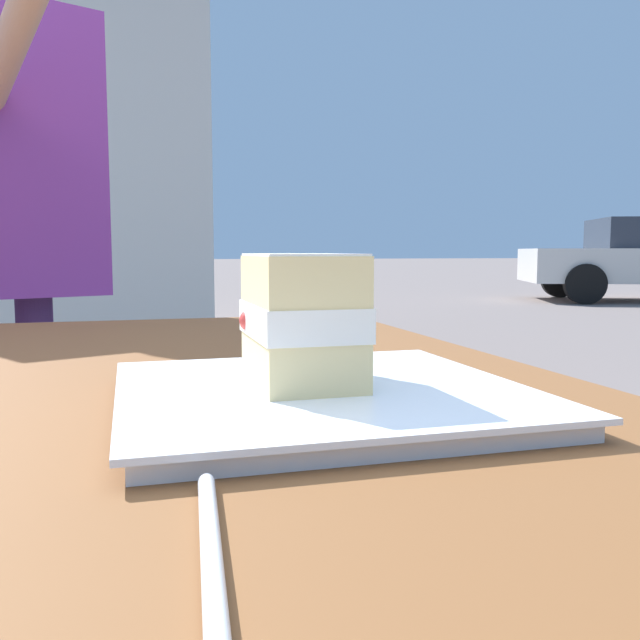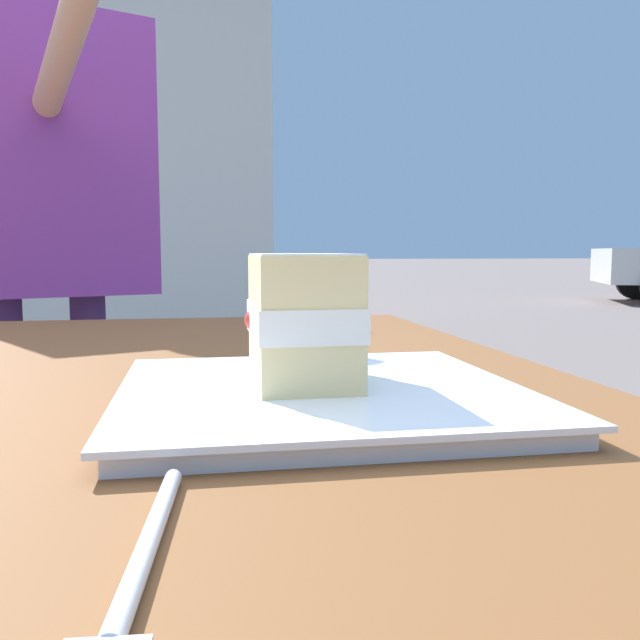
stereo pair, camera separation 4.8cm
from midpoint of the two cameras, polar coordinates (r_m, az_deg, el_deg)
name	(u,v)px [view 1 (the left image)]	position (r m, az deg, el deg)	size (l,w,h in m)	color
dessert_plate	(320,396)	(0.49, -2.83, -6.47)	(0.28, 0.28, 0.02)	white
cake_slice	(301,319)	(0.49, -4.41, 0.06)	(0.11, 0.08, 0.09)	#EAD18C
dessert_fork	(213,580)	(0.24, -15.07, -20.71)	(0.17, 0.03, 0.01)	silver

